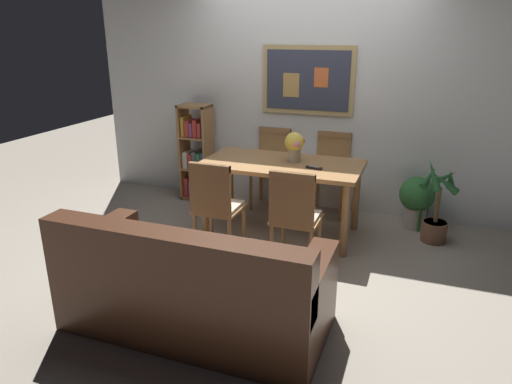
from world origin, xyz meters
name	(u,v)px	position (x,y,z in m)	size (l,w,h in m)	color
ground_plane	(266,251)	(0.00, 0.00, 0.00)	(12.00, 12.00, 0.00)	gray
wall_back_with_painting	(307,94)	(0.00, 1.38, 1.30)	(5.20, 0.14, 2.60)	silver
dining_table	(282,172)	(-0.01, 0.48, 0.65)	(1.57, 0.82, 0.75)	#9E7042
dining_chair_far_right	(331,166)	(0.35, 1.23, 0.54)	(0.40, 0.41, 0.91)	#9E7042
dining_chair_far_left	(272,161)	(-0.35, 1.21, 0.54)	(0.40, 0.41, 0.91)	#9E7042
dining_chair_near_right	(294,212)	(0.33, -0.24, 0.54)	(0.40, 0.41, 0.91)	#9E7042
dining_chair_near_left	(215,201)	(-0.40, -0.24, 0.54)	(0.40, 0.41, 0.91)	#9E7042
leather_couch	(193,289)	(-0.08, -1.32, 0.31)	(1.80, 0.84, 0.84)	#472819
bookshelf	(197,155)	(-1.28, 1.11, 0.55)	(0.36, 0.28, 1.16)	#9E7042
potted_ivy	(417,199)	(1.29, 1.11, 0.31)	(0.37, 0.37, 0.55)	#B2ADA3
potted_palm	(436,211)	(1.48, 0.78, 0.32)	(0.38, 0.39, 0.84)	brown
flower_vase	(294,145)	(0.10, 0.56, 0.91)	(0.20, 0.19, 0.29)	tan
tv_remote	(314,168)	(0.34, 0.37, 0.76)	(0.16, 0.07, 0.02)	black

